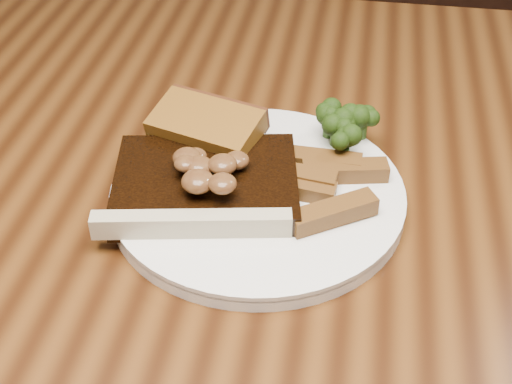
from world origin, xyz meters
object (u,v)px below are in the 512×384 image
dining_table (263,278)px  garlic_bread (207,142)px  plate (258,197)px  potato_wedges (325,192)px  steak (206,185)px  chair_far (407,95)px

dining_table → garlic_bread: 0.14m
plate → potato_wedges: 0.06m
steak → garlic_bread: steak is taller
dining_table → chair_far: (0.17, 0.73, -0.22)m
dining_table → chair_far: chair_far is taller
chair_far → plate: 0.81m
plate → garlic_bread: (-0.06, 0.05, 0.02)m
potato_wedges → plate: bearing=174.1°
chair_far → plate: size_ratio=3.10×
chair_far → garlic_bread: 0.79m
dining_table → potato_wedges: (0.05, -0.00, 0.12)m
steak → garlic_bread: (-0.01, 0.06, -0.00)m
dining_table → chair_far: bearing=77.0°
garlic_bread → potato_wedges: bearing=-9.5°
plate → steak: steak is taller
chair_far → potato_wedges: bearing=64.9°
chair_far → potato_wedges: 0.82m
garlic_bread → potato_wedges: (0.12, -0.06, 0.00)m
plate → potato_wedges: (0.06, -0.01, 0.02)m
steak → potato_wedges: 0.10m
plate → garlic_bread: garlic_bread is taller
dining_table → potato_wedges: bearing=-3.1°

